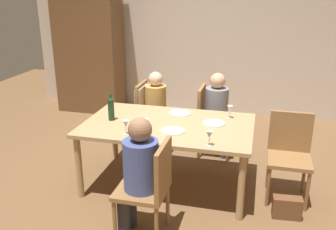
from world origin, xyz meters
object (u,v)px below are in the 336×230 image
at_px(chair_right_end, 289,150).
at_px(wine_glass_near_right, 230,109).
at_px(wine_glass_near_left, 209,135).
at_px(armoire_cabinet, 89,49).
at_px(dining_table, 168,130).
at_px(dinner_plate_guest_left, 214,123).
at_px(chair_far_right, 210,116).
at_px(person_man_guest, 218,108).
at_px(dinner_plate_guest_right, 180,113).
at_px(handbag, 287,208).
at_px(dinner_plate_host, 173,131).
at_px(wine_glass_far, 126,124).
at_px(chair_far_left, 147,106).
at_px(person_woman_host, 138,170).
at_px(wine_glass_centre, 146,123).
at_px(person_man_bearded, 158,105).
at_px(chair_near, 151,184).
at_px(wine_bottle_tall_green, 111,108).

xyz_separation_m(chair_right_end, wine_glass_near_right, (-0.66, 0.25, 0.31)).
bearing_deg(wine_glass_near_left, armoire_cabinet, 132.29).
height_order(dining_table, dinner_plate_guest_left, dinner_plate_guest_left).
bearing_deg(chair_far_right, person_man_guest, 90.00).
bearing_deg(dinner_plate_guest_right, dinner_plate_guest_left, -28.56).
distance_m(chair_far_right, handbag, 1.68).
bearing_deg(chair_right_end, dinner_plate_host, 14.11).
relative_size(dining_table, dinner_plate_guest_left, 7.66).
xyz_separation_m(chair_far_right, wine_glass_far, (-0.66, -1.35, 0.31)).
bearing_deg(wine_glass_near_left, dinner_plate_guest_left, 93.16).
height_order(chair_far_left, person_woman_host, person_woman_host).
relative_size(wine_glass_far, handbag, 0.53).
relative_size(dinner_plate_host, dinner_plate_guest_left, 1.03).
height_order(armoire_cabinet, chair_right_end, armoire_cabinet).
distance_m(armoire_cabinet, person_woman_host, 3.85).
bearing_deg(armoire_cabinet, wine_glass_centre, -54.69).
height_order(wine_glass_centre, dinner_plate_guest_right, wine_glass_centre).
bearing_deg(wine_glass_far, dinner_plate_guest_right, 62.53).
bearing_deg(wine_glass_near_left, wine_glass_far, 175.25).
relative_size(wine_glass_far, dinner_plate_host, 0.61).
height_order(chair_far_right, person_man_bearded, person_man_bearded).
bearing_deg(chair_near, wine_glass_near_left, -42.23).
distance_m(person_man_guest, wine_glass_near_right, 0.67).
height_order(dining_table, dinner_plate_guest_right, dinner_plate_guest_right).
distance_m(armoire_cabinet, dinner_plate_guest_right, 2.88).
bearing_deg(wine_glass_near_right, wine_glass_far, -142.68).
distance_m(person_man_bearded, handbag, 2.19).
bearing_deg(armoire_cabinet, wine_glass_far, -58.27).
distance_m(chair_far_left, dinner_plate_guest_right, 0.85).
xyz_separation_m(dining_table, person_woman_host, (-0.03, -0.95, -0.01)).
relative_size(person_man_guest, wine_glass_centre, 7.50).
relative_size(chair_right_end, wine_glass_centre, 6.17).
distance_m(dinner_plate_guest_right, handbag, 1.56).
xyz_separation_m(wine_glass_near_right, wine_glass_far, (-0.97, -0.74, 0.00)).
distance_m(chair_right_end, wine_glass_centre, 1.54).
bearing_deg(dining_table, chair_right_end, 3.85).
height_order(dining_table, wine_bottle_tall_green, wine_bottle_tall_green).
height_order(person_woman_host, wine_glass_near_right, person_woman_host).
height_order(chair_right_end, person_man_guest, person_man_guest).
relative_size(person_man_bearded, dinner_plate_guest_right, 4.26).
xyz_separation_m(wine_glass_near_left, dinner_plate_guest_left, (-0.03, 0.59, -0.10)).
relative_size(chair_far_left, wine_glass_near_right, 6.17).
xyz_separation_m(wine_glass_near_left, wine_glass_near_right, (0.12, 0.81, 0.00)).
bearing_deg(person_woman_host, chair_near, -90.00).
bearing_deg(person_man_guest, dinner_plate_guest_right, -32.81).
bearing_deg(wine_glass_far, armoire_cabinet, 121.73).
bearing_deg(chair_right_end, wine_glass_near_right, -20.96).
bearing_deg(wine_bottle_tall_green, person_woman_host, -55.77).
xyz_separation_m(dining_table, wine_glass_centre, (-0.16, -0.31, 0.18)).
bearing_deg(armoire_cabinet, chair_far_left, -42.78).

